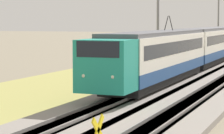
{
  "coord_description": "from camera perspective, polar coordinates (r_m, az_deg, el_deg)",
  "views": [
    {
      "loc": [
        -9.19,
        -10.11,
        4.71
      ],
      "look_at": [
        17.24,
        0.0,
        2.23
      ],
      "focal_mm": 85.0,
      "sensor_mm": 36.0,
      "label": 1
    }
  ],
  "objects": [
    {
      "name": "track_main",
      "position": [
        60.22,
        11.21,
        0.58
      ],
      "size": [
        240.0,
        1.57,
        0.45
      ],
      "color": "#4C4238",
      "rests_on": "ground"
    },
    {
      "name": "grass_verge",
      "position": [
        61.52,
        5.68,
        0.65
      ],
      "size": [
        240.0,
        11.18,
        0.12
      ],
      "color": "#99934C",
      "rests_on": "ground"
    },
    {
      "name": "ballast_main",
      "position": [
        60.22,
        11.21,
        0.57
      ],
      "size": [
        240.0,
        4.4,
        0.3
      ],
      "color": "gray",
      "rests_on": "ground"
    },
    {
      "name": "catenary_mast_mid",
      "position": [
        46.29,
        5.02,
        5.01
      ],
      "size": [
        0.22,
        2.56,
        9.16
      ],
      "color": "slate",
      "rests_on": "ground"
    },
    {
      "name": "catenary_mast_far",
      "position": [
        76.43,
        11.41,
        4.89
      ],
      "size": [
        0.22,
        2.56,
        9.07
      ],
      "color": "slate",
      "rests_on": "ground"
    }
  ]
}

